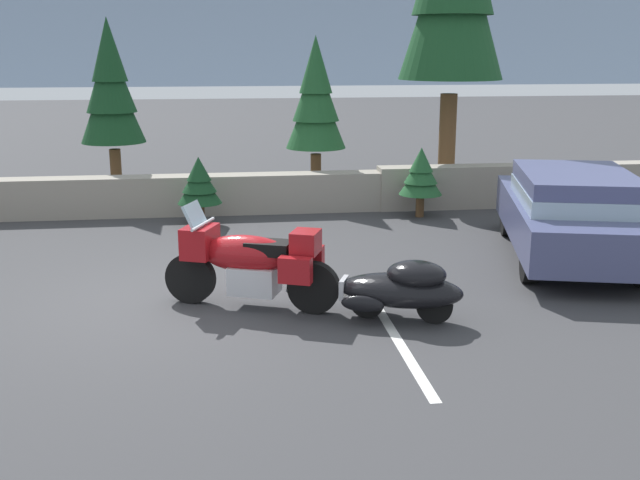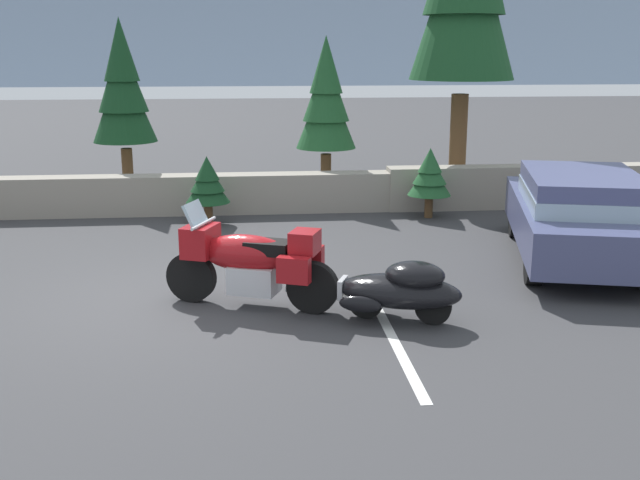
{
  "view_description": "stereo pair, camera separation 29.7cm",
  "coord_description": "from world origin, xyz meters",
  "px_view_note": "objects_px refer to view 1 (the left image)",
  "views": [
    {
      "loc": [
        0.85,
        -9.65,
        3.25
      ],
      "look_at": [
        2.06,
        -0.3,
        0.85
      ],
      "focal_mm": 42.85,
      "sensor_mm": 36.0,
      "label": 1
    },
    {
      "loc": [
        1.15,
        -9.69,
        3.25
      ],
      "look_at": [
        2.06,
        -0.3,
        0.85
      ],
      "focal_mm": 42.85,
      "sensor_mm": 36.0,
      "label": 2
    }
  ],
  "objects_px": {
    "touring_motorcycle": "(250,261)",
    "car_shaped_trailer": "(402,288)",
    "pine_tree_secondary": "(111,87)",
    "pine_tree_far_right": "(316,98)",
    "sedan_at_right_edge": "(572,211)"
  },
  "relations": [
    {
      "from": "touring_motorcycle",
      "to": "pine_tree_far_right",
      "type": "bearing_deg",
      "value": 76.19
    },
    {
      "from": "sedan_at_right_edge",
      "to": "pine_tree_secondary",
      "type": "relative_size",
      "value": 1.25
    },
    {
      "from": "touring_motorcycle",
      "to": "car_shaped_trailer",
      "type": "relative_size",
      "value": 1.01
    },
    {
      "from": "touring_motorcycle",
      "to": "car_shaped_trailer",
      "type": "bearing_deg",
      "value": -21.32
    },
    {
      "from": "touring_motorcycle",
      "to": "pine_tree_secondary",
      "type": "height_order",
      "value": "pine_tree_secondary"
    },
    {
      "from": "touring_motorcycle",
      "to": "pine_tree_far_right",
      "type": "xyz_separation_m",
      "value": [
        1.69,
        6.89,
        1.56
      ]
    },
    {
      "from": "touring_motorcycle",
      "to": "sedan_at_right_edge",
      "type": "height_order",
      "value": "sedan_at_right_edge"
    },
    {
      "from": "sedan_at_right_edge",
      "to": "pine_tree_secondary",
      "type": "distance_m",
      "value": 9.7
    },
    {
      "from": "pine_tree_secondary",
      "to": "pine_tree_far_right",
      "type": "bearing_deg",
      "value": -6.97
    },
    {
      "from": "touring_motorcycle",
      "to": "pine_tree_secondary",
      "type": "bearing_deg",
      "value": 109.21
    },
    {
      "from": "sedan_at_right_edge",
      "to": "pine_tree_secondary",
      "type": "bearing_deg",
      "value": 142.97
    },
    {
      "from": "sedan_at_right_edge",
      "to": "pine_tree_far_right",
      "type": "distance_m",
      "value": 6.37
    },
    {
      "from": "car_shaped_trailer",
      "to": "pine_tree_far_right",
      "type": "relative_size",
      "value": 0.63
    },
    {
      "from": "car_shaped_trailer",
      "to": "pine_tree_secondary",
      "type": "height_order",
      "value": "pine_tree_secondary"
    },
    {
      "from": "touring_motorcycle",
      "to": "car_shaped_trailer",
      "type": "height_order",
      "value": "touring_motorcycle"
    }
  ]
}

